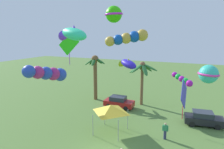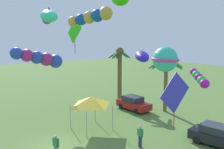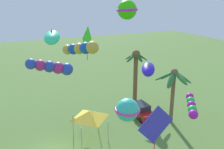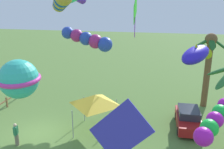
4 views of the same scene
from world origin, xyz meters
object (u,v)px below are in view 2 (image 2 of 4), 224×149
object	(u,v)px
kite_diamond_0	(75,31)
kite_fish_3	(49,16)
kite_tube_1	(91,17)
kite_tube_7	(39,58)
festival_tent	(91,101)
kite_fish_5	(142,56)
parked_car_1	(217,135)
kite_diamond_2	(175,93)
palm_tree_0	(166,69)
spectator_0	(56,146)
palm_tree_1	(120,64)
parked_car_0	(133,103)
spectator_2	(140,136)
kite_ball_8	(165,59)
kite_tube_4	(200,78)

from	to	relation	value
kite_diamond_0	kite_fish_3	distance (m)	5.91
kite_tube_1	kite_tube_7	bearing A→B (deg)	-173.68
festival_tent	kite_fish_5	distance (m)	7.54
kite_fish_3	parked_car_1	bearing A→B (deg)	36.13
kite_diamond_2	kite_diamond_0	bearing A→B (deg)	-175.95
palm_tree_0	spectator_0	size ratio (longest dim) A/B	3.79
palm_tree_0	spectator_0	xyz separation A→B (m)	(2.22, -13.65, -3.79)
palm_tree_1	parked_car_0	bearing A→B (deg)	-21.75
parked_car_0	kite_diamond_0	distance (m)	10.00
kite_tube_7	kite_fish_3	bearing A→B (deg)	-6.21
palm_tree_1	parked_car_1	xyz separation A→B (m)	(14.71, -3.11, -3.86)
parked_car_1	parked_car_0	bearing A→B (deg)	172.63
spectator_0	parked_car_1	bearing A→B (deg)	61.16
kite_tube_1	kite_tube_7	xyz separation A→B (m)	(-7.72, -0.86, -3.35)
palm_tree_0	festival_tent	bearing A→B (deg)	-94.27
spectator_2	kite_ball_8	size ratio (longest dim) A/B	0.96
festival_tent	kite_fish_3	world-z (taller)	kite_fish_3
kite_fish_5	festival_tent	bearing A→B (deg)	-84.50
spectator_2	kite_tube_1	distance (m)	9.19
kite_diamond_0	kite_diamond_2	bearing A→B (deg)	4.05
parked_car_1	festival_tent	bearing A→B (deg)	-147.37
palm_tree_1	festival_tent	world-z (taller)	palm_tree_1
festival_tent	kite_diamond_0	bearing A→B (deg)	161.51
kite_diamond_0	kite_tube_4	xyz separation A→B (m)	(12.03, 4.62, -3.97)
spectator_0	kite_diamond_2	distance (m)	8.89
kite_fish_5	kite_tube_7	size ratio (longest dim) A/B	0.65
kite_fish_5	kite_diamond_0	bearing A→B (deg)	-139.34
palm_tree_1	kite_ball_8	world-z (taller)	kite_ball_8
kite_tube_7	kite_ball_8	bearing A→B (deg)	6.81
kite_diamond_0	kite_tube_1	world-z (taller)	kite_tube_1
parked_car_0	kite_diamond_0	size ratio (longest dim) A/B	1.04
kite_tube_7	spectator_2	bearing A→B (deg)	15.17
palm_tree_1	parked_car_1	distance (m)	15.53
palm_tree_1	kite_fish_5	bearing A→B (deg)	-17.94
palm_tree_0	parked_car_1	size ratio (longest dim) A/B	1.48
kite_diamond_2	kite_tube_4	bearing A→B (deg)	96.40
kite_fish_3	kite_ball_8	xyz separation A→B (m)	(10.53, 2.00, -2.92)
parked_car_0	festival_tent	xyz separation A→B (m)	(1.82, -6.72, 1.72)
spectator_0	kite_diamond_0	bearing A→B (deg)	143.23
palm_tree_1	spectator_0	size ratio (longest dim) A/B	4.18
palm_tree_0	kite_fish_3	distance (m)	12.85
palm_tree_1	kite_diamond_2	size ratio (longest dim) A/B	1.64
palm_tree_0	parked_car_1	world-z (taller)	palm_tree_0
spectator_0	kite_tube_7	xyz separation A→B (m)	(-8.51, 2.54, 5.08)
parked_car_1	kite_fish_3	size ratio (longest dim) A/B	1.21
palm_tree_1	kite_tube_7	size ratio (longest dim) A/B	1.36
spectator_0	kite_fish_3	xyz separation A→B (m)	(-5.25, 2.18, 8.72)
festival_tent	kite_diamond_2	world-z (taller)	kite_diamond_2
spectator_0	parked_car_0	bearing A→B (deg)	112.49
kite_diamond_0	kite_tube_1	xyz separation A→B (m)	(8.15, -3.29, 0.74)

